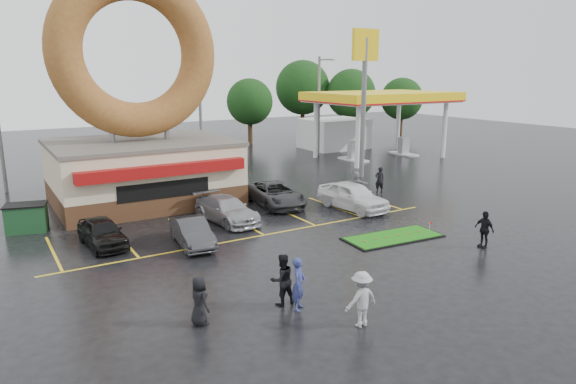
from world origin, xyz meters
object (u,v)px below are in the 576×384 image
shell_sign (365,76)px  car_grey (275,194)px  gas_station (360,115)px  car_dgrey (192,232)px  putting_green (393,237)px  streetlight_right (319,104)px  donut_shop (140,127)px  car_silver (227,210)px  dumpster (27,219)px  streetlight_mid (201,109)px  person_cameraman (484,229)px  car_black (102,232)px  person_blue (299,284)px  car_white (353,196)px

shell_sign → car_grey: 12.47m
shell_sign → gas_station: bearing=51.9°
car_dgrey → putting_green: (8.47, -3.91, -0.57)m
gas_station → car_dgrey: 29.24m
streetlight_right → car_dgrey: size_ratio=2.44×
donut_shop → car_silver: donut_shop is taller
car_dgrey → dumpster: 8.74m
car_grey → streetlight_mid: bearing=93.0°
gas_station → person_cameraman: (-12.48, -24.15, -2.87)m
donut_shop → dumpster: (-6.63, -2.99, -3.81)m
car_black → car_dgrey: bearing=-34.8°
gas_station → dumpster: (-29.63, -10.95, -3.05)m
gas_station → person_blue: (-22.81, -25.04, -2.80)m
gas_station → car_white: 21.07m
gas_station → car_black: (-26.95, -15.14, -3.06)m
car_dgrey → car_silver: car_silver is taller
person_cameraman → streetlight_mid: bearing=-171.5°
streetlight_mid → car_black: size_ratio=2.40×
donut_shop → streetlight_right: bearing=25.2°
car_dgrey → person_blue: bearing=-79.1°
car_silver → putting_green: car_silver is taller
streetlight_mid → person_blue: (-6.81, -25.02, -3.89)m
gas_station → car_black: gas_station is taller
person_cameraman → car_black: bearing=-121.7°
donut_shop → car_dgrey: bearing=-92.9°
donut_shop → shell_sign: size_ratio=1.27×
donut_shop → person_cameraman: bearing=-57.0°
car_silver → gas_station: bearing=28.3°
streetlight_mid → gas_station: bearing=0.1°
streetlight_right → person_blue: size_ratio=5.03×
gas_station → putting_green: (-15.00, -21.07, -3.66)m
donut_shop → gas_station: donut_shop is taller
streetlight_mid → person_blue: streetlight_mid is taller
streetlight_right → putting_green: 25.09m
car_white → dumpster: car_white is taller
car_white → putting_green: bearing=-113.2°
shell_sign → dumpster: 23.70m
shell_sign → car_white: (-6.41, -7.05, -6.59)m
person_blue → streetlight_right: bearing=12.5°
car_black → car_grey: bearing=7.4°
car_white → streetlight_right: bearing=55.2°
streetlight_right → car_grey: size_ratio=1.82×
donut_shop → car_white: (9.59, -8.02, -3.68)m
shell_sign → car_grey: shell_sign is taller
donut_shop → car_grey: donut_shop is taller
dumpster → streetlight_mid: bearing=53.3°
streetlight_mid → car_silver: size_ratio=1.99×
streetlight_mid → person_cameraman: size_ratio=5.40×
gas_station → streetlight_mid: 16.04m
gas_station → shell_sign: size_ratio=1.29×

